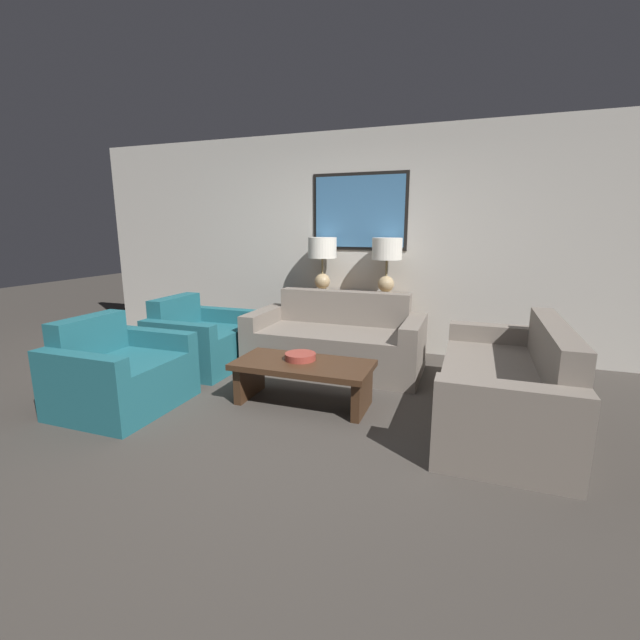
{
  "coord_description": "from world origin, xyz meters",
  "views": [
    {
      "loc": [
        1.35,
        -2.76,
        1.51
      ],
      "look_at": [
        0.01,
        0.99,
        0.65
      ],
      "focal_mm": 24.0,
      "sensor_mm": 36.0,
      "label": 1
    }
  ],
  "objects_px": {
    "console_table": "(353,322)",
    "table_lamp_right": "(387,256)",
    "coffee_table": "(303,373)",
    "decorative_bowl": "(300,356)",
    "table_lamp_left": "(322,255)",
    "armchair_near_camera": "(120,375)",
    "couch_by_back_wall": "(336,343)",
    "couch_by_side": "(505,388)",
    "armchair_near_back_wall": "(200,342)"
  },
  "relations": [
    {
      "from": "table_lamp_left",
      "to": "couch_by_back_wall",
      "type": "height_order",
      "value": "table_lamp_left"
    },
    {
      "from": "coffee_table",
      "to": "armchair_near_camera",
      "type": "distance_m",
      "value": 1.56
    },
    {
      "from": "coffee_table",
      "to": "couch_by_side",
      "type": "bearing_deg",
      "value": 6.67
    },
    {
      "from": "table_lamp_right",
      "to": "decorative_bowl",
      "type": "relative_size",
      "value": 2.41
    },
    {
      "from": "couch_by_back_wall",
      "to": "armchair_near_back_wall",
      "type": "xyz_separation_m",
      "value": [
        -1.42,
        -0.44,
        -0.01
      ]
    },
    {
      "from": "table_lamp_left",
      "to": "armchair_near_camera",
      "type": "relative_size",
      "value": 0.68
    },
    {
      "from": "table_lamp_left",
      "to": "table_lamp_right",
      "type": "relative_size",
      "value": 1.0
    },
    {
      "from": "couch_by_side",
      "to": "decorative_bowl",
      "type": "height_order",
      "value": "couch_by_side"
    },
    {
      "from": "table_lamp_left",
      "to": "couch_by_side",
      "type": "bearing_deg",
      "value": -36.62
    },
    {
      "from": "couch_by_side",
      "to": "armchair_near_back_wall",
      "type": "height_order",
      "value": "couch_by_side"
    },
    {
      "from": "table_lamp_right",
      "to": "coffee_table",
      "type": "xyz_separation_m",
      "value": [
        -0.37,
        -1.71,
        -0.91
      ]
    },
    {
      "from": "console_table",
      "to": "table_lamp_right",
      "type": "relative_size",
      "value": 1.93
    },
    {
      "from": "couch_by_side",
      "to": "couch_by_back_wall",
      "type": "bearing_deg",
      "value": 153.32
    },
    {
      "from": "coffee_table",
      "to": "armchair_near_back_wall",
      "type": "distance_m",
      "value": 1.56
    },
    {
      "from": "couch_by_back_wall",
      "to": "coffee_table",
      "type": "relative_size",
      "value": 1.56
    },
    {
      "from": "console_table",
      "to": "table_lamp_right",
      "type": "height_order",
      "value": "table_lamp_right"
    },
    {
      "from": "armchair_near_camera",
      "to": "couch_by_side",
      "type": "bearing_deg",
      "value": 13.95
    },
    {
      "from": "couch_by_back_wall",
      "to": "table_lamp_right",
      "type": "bearing_deg",
      "value": 60.18
    },
    {
      "from": "couch_by_back_wall",
      "to": "decorative_bowl",
      "type": "bearing_deg",
      "value": -91.2
    },
    {
      "from": "armchair_near_camera",
      "to": "coffee_table",
      "type": "bearing_deg",
      "value": 21.56
    },
    {
      "from": "couch_by_back_wall",
      "to": "coffee_table",
      "type": "xyz_separation_m",
      "value": [
        0.03,
        -1.02,
        -0.0
      ]
    },
    {
      "from": "table_lamp_left",
      "to": "coffee_table",
      "type": "bearing_deg",
      "value": -76.03
    },
    {
      "from": "decorative_bowl",
      "to": "armchair_near_camera",
      "type": "relative_size",
      "value": 0.28
    },
    {
      "from": "table_lamp_left",
      "to": "armchair_near_back_wall",
      "type": "distance_m",
      "value": 1.78
    },
    {
      "from": "table_lamp_right",
      "to": "coffee_table",
      "type": "distance_m",
      "value": 1.97
    },
    {
      "from": "table_lamp_left",
      "to": "armchair_near_camera",
      "type": "bearing_deg",
      "value": -114.2
    },
    {
      "from": "decorative_bowl",
      "to": "armchair_near_camera",
      "type": "bearing_deg",
      "value": -155.72
    },
    {
      "from": "table_lamp_right",
      "to": "couch_by_side",
      "type": "bearing_deg",
      "value": -50.52
    },
    {
      "from": "console_table",
      "to": "armchair_near_back_wall",
      "type": "relative_size",
      "value": 1.31
    },
    {
      "from": "table_lamp_right",
      "to": "armchair_near_back_wall",
      "type": "relative_size",
      "value": 0.68
    },
    {
      "from": "console_table",
      "to": "coffee_table",
      "type": "relative_size",
      "value": 1.07
    },
    {
      "from": "couch_by_back_wall",
      "to": "armchair_near_camera",
      "type": "xyz_separation_m",
      "value": [
        -1.42,
        -1.59,
        -0.01
      ]
    },
    {
      "from": "console_table",
      "to": "couch_by_side",
      "type": "height_order",
      "value": "couch_by_side"
    },
    {
      "from": "table_lamp_right",
      "to": "armchair_near_camera",
      "type": "relative_size",
      "value": 0.68
    },
    {
      "from": "table_lamp_left",
      "to": "armchair_near_camera",
      "type": "xyz_separation_m",
      "value": [
        -1.03,
        -2.29,
        -0.91
      ]
    },
    {
      "from": "table_lamp_right",
      "to": "couch_by_side",
      "type": "height_order",
      "value": "table_lamp_right"
    },
    {
      "from": "couch_by_side",
      "to": "table_lamp_left",
      "type": "bearing_deg",
      "value": 143.38
    },
    {
      "from": "couch_by_side",
      "to": "armchair_near_back_wall",
      "type": "xyz_separation_m",
      "value": [
        -3.07,
        0.38,
        -0.01
      ]
    },
    {
      "from": "couch_by_side",
      "to": "armchair_near_back_wall",
      "type": "relative_size",
      "value": 1.92
    },
    {
      "from": "couch_by_back_wall",
      "to": "couch_by_side",
      "type": "xyz_separation_m",
      "value": [
        1.65,
        -0.83,
        0.0
      ]
    },
    {
      "from": "coffee_table",
      "to": "decorative_bowl",
      "type": "bearing_deg",
      "value": 129.56
    },
    {
      "from": "table_lamp_left",
      "to": "console_table",
      "type": "bearing_deg",
      "value": 0.0
    },
    {
      "from": "decorative_bowl",
      "to": "table_lamp_left",
      "type": "bearing_deg",
      "value": 102.85
    },
    {
      "from": "coffee_table",
      "to": "console_table",
      "type": "bearing_deg",
      "value": 90.97
    },
    {
      "from": "console_table",
      "to": "armchair_near_back_wall",
      "type": "distance_m",
      "value": 1.83
    },
    {
      "from": "couch_by_side",
      "to": "decorative_bowl",
      "type": "distance_m",
      "value": 1.68
    },
    {
      "from": "console_table",
      "to": "table_lamp_right",
      "type": "xyz_separation_m",
      "value": [
        0.4,
        0.0,
        0.82
      ]
    },
    {
      "from": "table_lamp_right",
      "to": "couch_by_back_wall",
      "type": "bearing_deg",
      "value": -119.82
    },
    {
      "from": "table_lamp_right",
      "to": "armchair_near_camera",
      "type": "height_order",
      "value": "table_lamp_right"
    },
    {
      "from": "console_table",
      "to": "couch_by_back_wall",
      "type": "xyz_separation_m",
      "value": [
        0.0,
        -0.69,
        -0.09
      ]
    }
  ]
}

